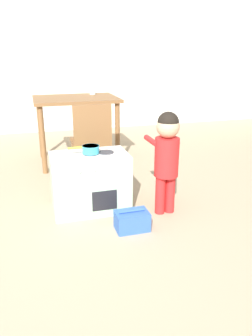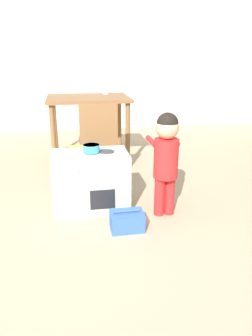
% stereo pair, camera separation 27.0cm
% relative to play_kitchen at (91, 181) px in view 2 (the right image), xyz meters
% --- Properties ---
extents(ground_plane, '(16.00, 16.00, 0.00)m').
position_rel_play_kitchen_xyz_m(ground_plane, '(-0.17, -0.74, -0.25)').
color(ground_plane, tan).
extents(wall_back, '(10.00, 0.06, 2.60)m').
position_rel_play_kitchen_xyz_m(wall_back, '(-0.17, 3.09, 1.05)').
color(wall_back, silver).
rests_on(wall_back, ground_plane).
extents(play_kitchen, '(0.63, 0.39, 0.50)m').
position_rel_play_kitchen_xyz_m(play_kitchen, '(0.00, 0.00, 0.00)').
color(play_kitchen, '#B2DBB7').
rests_on(play_kitchen, ground_plane).
extents(toy_pot, '(0.25, 0.14, 0.06)m').
position_rel_play_kitchen_xyz_m(toy_pot, '(0.01, 0.00, 0.29)').
color(toy_pot, '#38B2D6').
rests_on(toy_pot, play_kitchen).
extents(child_figure, '(0.22, 0.34, 0.85)m').
position_rel_play_kitchen_xyz_m(child_figure, '(0.58, -0.23, 0.29)').
color(child_figure, red).
rests_on(child_figure, ground_plane).
extents(toy_basket, '(0.25, 0.17, 0.16)m').
position_rel_play_kitchen_xyz_m(toy_basket, '(0.24, -0.43, -0.17)').
color(toy_basket, '#335BB2').
rests_on(toy_basket, ground_plane).
extents(dining_table, '(0.95, 0.73, 0.78)m').
position_rel_play_kitchen_xyz_m(dining_table, '(0.09, 1.31, 0.41)').
color(dining_table, brown).
rests_on(dining_table, ground_plane).
extents(dining_chair_near, '(0.37, 0.37, 0.82)m').
position_rel_play_kitchen_xyz_m(dining_chair_near, '(0.12, 0.59, 0.20)').
color(dining_chair_near, brown).
rests_on(dining_chair_near, ground_plane).
extents(cup_on_table, '(0.07, 0.07, 0.10)m').
position_rel_play_kitchen_xyz_m(cup_on_table, '(0.33, 1.53, 0.58)').
color(cup_on_table, white).
rests_on(cup_on_table, dining_table).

